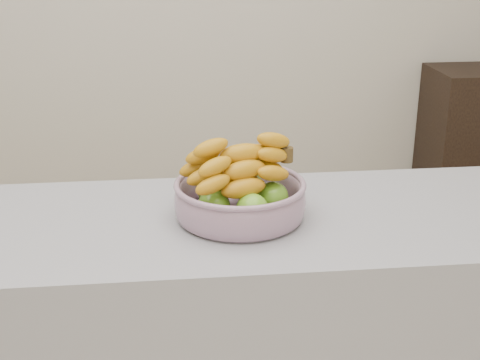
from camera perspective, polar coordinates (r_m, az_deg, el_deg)
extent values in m
cube|color=black|center=(3.78, 19.24, 2.21)|extent=(0.50, 0.40, 0.90)
cylinder|color=#A5B0C6|center=(1.67, 0.00, -3.00)|extent=(0.28, 0.28, 0.01)
torus|color=#A5B0C6|center=(1.64, 0.00, -0.37)|extent=(0.33, 0.33, 0.02)
sphere|color=#488917|center=(1.59, 1.05, -2.57)|extent=(0.08, 0.08, 0.08)
sphere|color=#488917|center=(1.66, 2.80, -1.47)|extent=(0.08, 0.08, 0.08)
sphere|color=#488917|center=(1.73, 0.70, -0.54)|extent=(0.08, 0.08, 0.08)
sphere|color=#488917|center=(1.70, -2.30, -0.96)|extent=(0.08, 0.08, 0.08)
sphere|color=#488917|center=(1.61, -2.25, -2.22)|extent=(0.08, 0.08, 0.08)
ellipsoid|color=gold|center=(1.59, 0.31, -0.70)|extent=(0.21, 0.12, 0.05)
ellipsoid|color=gold|center=(1.63, -0.35, -0.08)|extent=(0.21, 0.10, 0.05)
ellipsoid|color=gold|center=(1.68, -0.98, 0.51)|extent=(0.21, 0.08, 0.05)
ellipsoid|color=gold|center=(1.60, 0.36, 0.87)|extent=(0.21, 0.13, 0.05)
ellipsoid|color=gold|center=(1.65, -0.35, 1.49)|extent=(0.21, 0.06, 0.05)
ellipsoid|color=gold|center=(1.62, 0.22, 2.30)|extent=(0.21, 0.10, 0.05)
cylinder|color=#443215|center=(1.67, 4.00, 2.19)|extent=(0.03, 0.03, 0.04)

